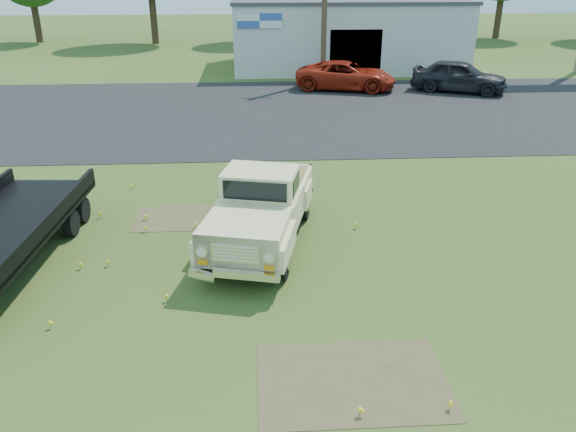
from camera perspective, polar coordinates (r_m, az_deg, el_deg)
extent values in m
plane|color=#344E19|center=(11.66, -3.28, -7.10)|extent=(140.00, 140.00, 0.00)
cube|color=black|center=(25.70, -3.62, 10.51)|extent=(90.00, 14.00, 0.02)
cube|color=#4E4329|center=(9.34, 6.54, -16.35)|extent=(3.00, 2.00, 0.01)
cube|color=#4E4329|center=(14.91, -11.12, -0.24)|extent=(2.20, 1.60, 0.01)
cube|color=beige|center=(37.67, 5.84, 17.88)|extent=(14.00, 8.00, 4.00)
cube|color=#3F3F44|center=(37.50, 5.98, 20.99)|extent=(14.20, 8.20, 0.20)
cube|color=black|center=(33.85, 6.89, 16.45)|extent=(3.00, 0.10, 2.20)
cube|color=white|center=(33.05, -2.92, 19.19)|extent=(2.50, 0.08, 0.80)
cylinder|color=#3C2A1B|center=(54.25, -24.16, 17.51)|extent=(0.56, 0.56, 3.24)
cylinder|color=#3C2A1B|center=(50.29, -13.49, 18.91)|extent=(0.56, 0.56, 3.96)
cylinder|color=#3C2A1B|center=(50.68, -1.41, 19.45)|extent=(0.56, 0.56, 3.78)
cylinder|color=#3C2A1B|center=(50.60, 10.70, 18.86)|extent=(0.56, 0.56, 3.42)
cylinder|color=#3C2A1B|center=(56.12, 20.58, 18.40)|extent=(0.56, 0.56, 3.60)
imported|color=maroon|center=(30.47, 5.93, 13.97)|extent=(5.64, 3.67, 1.44)
imported|color=black|center=(31.00, 16.98, 13.42)|extent=(5.10, 3.76, 1.61)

